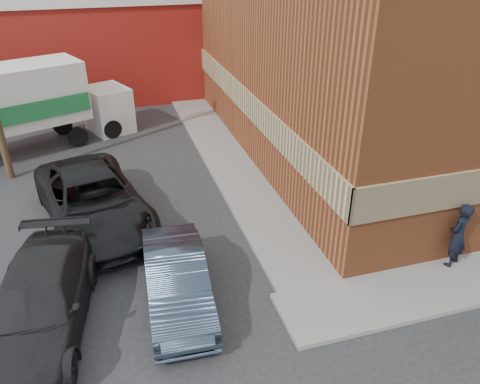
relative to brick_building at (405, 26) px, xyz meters
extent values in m
plane|color=#28282B|center=(-8.50, -9.00, -4.68)|extent=(90.00, 90.00, 0.00)
cube|color=#984927|center=(0.00, 0.00, -0.18)|extent=(14.00, 18.00, 9.00)
cube|color=#CFB47F|center=(-7.04, 0.00, -2.38)|extent=(0.08, 18.16, 1.00)
cube|color=gray|center=(-7.90, 0.00, -4.62)|extent=(1.80, 18.00, 0.12)
cube|color=maroon|center=(-14.50, 11.00, -2.18)|extent=(16.00, 8.00, 5.00)
imported|color=black|center=(-3.89, -9.25, -3.64)|extent=(0.80, 0.69, 1.85)
imported|color=#303D51|center=(-11.20, -8.50, -4.01)|extent=(1.65, 4.16, 1.35)
imported|color=black|center=(-13.02, -4.20, -3.86)|extent=(3.96, 6.40, 1.65)
imported|color=#232326|center=(-14.30, -8.50, -3.94)|extent=(2.82, 5.37, 1.48)
cube|color=white|center=(-15.77, 2.50, -2.35)|extent=(5.90, 4.09, 2.37)
cube|color=#1E743B|center=(-15.36, 1.48, -2.72)|extent=(4.92, 2.00, 0.73)
cube|color=white|center=(-12.47, 3.84, -3.68)|extent=(2.28, 2.48, 2.01)
cylinder|color=black|center=(-13.57, 2.41, -4.27)|extent=(0.86, 0.56, 0.82)
cylinder|color=black|center=(-14.25, 4.10, -4.27)|extent=(0.86, 0.56, 0.82)
cylinder|color=black|center=(-12.13, 2.99, -4.27)|extent=(0.86, 0.56, 0.82)
cylinder|color=black|center=(-12.81, 4.69, -4.27)|extent=(0.86, 0.56, 0.82)
camera|label=1|loc=(-12.27, -17.36, 3.20)|focal=35.00mm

